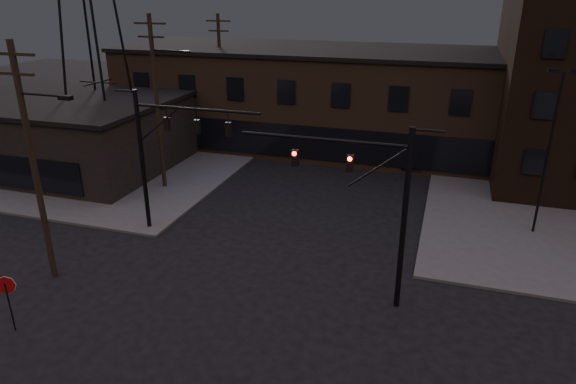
# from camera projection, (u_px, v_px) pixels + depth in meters

# --- Properties ---
(ground) EXTENTS (140.00, 140.00, 0.00)m
(ground) POSITION_uv_depth(u_px,v_px,m) (217.00, 339.00, 20.28)
(ground) COLOR black
(ground) RESTS_ON ground
(sidewalk_nw) EXTENTS (30.00, 30.00, 0.15)m
(sidewalk_nw) POSITION_uv_depth(u_px,v_px,m) (98.00, 142.00, 45.96)
(sidewalk_nw) COLOR #474744
(sidewalk_nw) RESTS_ON ground
(building_row) EXTENTS (40.00, 12.00, 8.00)m
(building_row) POSITION_uv_depth(u_px,v_px,m) (355.00, 101.00, 43.59)
(building_row) COLOR #4B3628
(building_row) RESTS_ON ground
(building_left) EXTENTS (16.00, 12.00, 5.00)m
(building_left) POSITION_uv_depth(u_px,v_px,m) (66.00, 135.00, 39.19)
(building_left) COLOR black
(building_left) RESTS_ON ground
(traffic_signal_near) EXTENTS (7.12, 0.24, 8.00)m
(traffic_signal_near) POSITION_uv_depth(u_px,v_px,m) (377.00, 198.00, 20.92)
(traffic_signal_near) COLOR black
(traffic_signal_near) RESTS_ON ground
(traffic_signal_far) EXTENTS (7.12, 0.24, 8.00)m
(traffic_signal_far) POSITION_uv_depth(u_px,v_px,m) (161.00, 147.00, 27.42)
(traffic_signal_far) COLOR black
(traffic_signal_far) RESTS_ON ground
(stop_sign) EXTENTS (0.72, 0.33, 2.48)m
(stop_sign) POSITION_uv_depth(u_px,v_px,m) (7.00, 291.00, 20.11)
(stop_sign) COLOR black
(stop_sign) RESTS_ON ground
(utility_pole_near) EXTENTS (3.70, 0.28, 11.00)m
(utility_pole_near) POSITION_uv_depth(u_px,v_px,m) (34.00, 160.00, 22.56)
(utility_pole_near) COLOR black
(utility_pole_near) RESTS_ON ground
(utility_pole_mid) EXTENTS (3.70, 0.28, 11.50)m
(utility_pole_mid) POSITION_uv_depth(u_px,v_px,m) (158.00, 100.00, 33.37)
(utility_pole_mid) COLOR black
(utility_pole_mid) RESTS_ON ground
(utility_pole_far) EXTENTS (2.20, 0.28, 11.00)m
(utility_pole_far) POSITION_uv_depth(u_px,v_px,m) (221.00, 77.00, 44.42)
(utility_pole_far) COLOR black
(utility_pole_far) RESTS_ON ground
(lot_light_a) EXTENTS (1.50, 0.28, 9.14)m
(lot_light_a) POSITION_uv_depth(u_px,v_px,m) (551.00, 139.00, 26.95)
(lot_light_a) COLOR black
(lot_light_a) RESTS_ON ground
(parked_car_lot_a) EXTENTS (5.33, 3.49, 1.69)m
(parked_car_lot_a) POSITION_uv_depth(u_px,v_px,m) (506.00, 168.00, 36.53)
(parked_car_lot_a) COLOR black
(parked_car_lot_a) RESTS_ON sidewalk_ne
(car_crossing) EXTENTS (1.81, 4.66, 1.51)m
(car_crossing) POSITION_uv_depth(u_px,v_px,m) (414.00, 156.00, 39.90)
(car_crossing) COLOR black
(car_crossing) RESTS_ON ground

